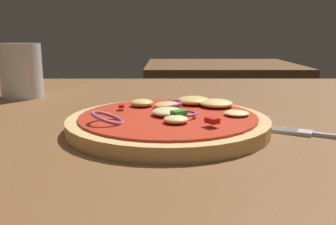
# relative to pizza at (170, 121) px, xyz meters

# --- Properties ---
(dining_table) EXTENTS (1.39, 1.10, 0.03)m
(dining_table) POSITION_rel_pizza_xyz_m (0.00, 0.01, -0.03)
(dining_table) COLOR brown
(dining_table) RESTS_ON ground
(pizza) EXTENTS (0.27, 0.27, 0.04)m
(pizza) POSITION_rel_pizza_xyz_m (0.00, 0.00, 0.00)
(pizza) COLOR tan
(pizza) RESTS_ON dining_table
(beer_glass) EXTENTS (0.08, 0.08, 0.11)m
(beer_glass) POSITION_rel_pizza_xyz_m (-0.29, 0.26, 0.04)
(beer_glass) COLOR silver
(beer_glass) RESTS_ON dining_table
(background_table) EXTENTS (0.61, 0.53, 0.03)m
(background_table) POSITION_rel_pizza_xyz_m (0.22, 1.06, -0.03)
(background_table) COLOR brown
(background_table) RESTS_ON ground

